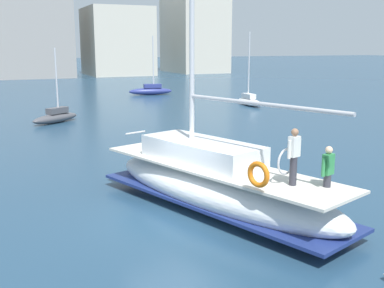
{
  "coord_description": "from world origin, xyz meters",
  "views": [
    {
      "loc": [
        -4.88,
        -12.89,
        5.2
      ],
      "look_at": [
        1.67,
        2.02,
        1.8
      ],
      "focal_mm": 44.0,
      "sensor_mm": 36.0,
      "label": 1
    }
  ],
  "objects": [
    {
      "name": "moored_sloop_far",
      "position": [
        16.52,
        23.12,
        0.47
      ],
      "size": [
        1.14,
        4.07,
        6.42
      ],
      "color": "white",
      "rests_on": "ground"
    },
    {
      "name": "main_sailboat",
      "position": [
        1.64,
        0.09,
        0.9
      ],
      "size": [
        5.34,
        9.86,
        11.55
      ],
      "color": "silver",
      "rests_on": "ground"
    },
    {
      "name": "moored_catamaran",
      "position": [
        -0.58,
        20.28,
        0.44
      ],
      "size": [
        3.73,
        3.05,
        5.09
      ],
      "color": "#4C4C51",
      "rests_on": "ground"
    },
    {
      "name": "ground_plane",
      "position": [
        0.0,
        0.0,
        0.0
      ],
      "size": [
        400.0,
        400.0,
        0.0
      ],
      "primitive_type": "plane",
      "color": "navy"
    },
    {
      "name": "moored_sloop_near",
      "position": [
        11.54,
        35.59,
        0.51
      ],
      "size": [
        4.81,
        1.88,
        6.27
      ],
      "color": "navy",
      "rests_on": "ground"
    }
  ]
}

